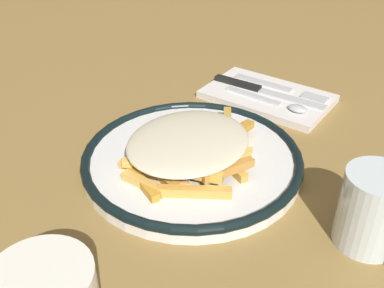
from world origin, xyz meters
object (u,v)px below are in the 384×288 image
Objects in this scene: fork at (280,88)px; spoon at (279,103)px; napkin at (267,96)px; fries_heap at (191,146)px; water_glass at (372,209)px; plate at (192,159)px; knife at (258,89)px.

spoon is at bearing 20.96° from fork.
napkin is 0.03m from fork.
water_glass is at bearing 87.80° from fries_heap.
plate is at bearing -94.32° from water_glass.
napkin is 1.39× the size of spoon.
plate is 1.34× the size of fries_heap.
fork is (-0.03, 0.01, 0.01)m from napkin.
fries_heap is at bearing -3.27° from fork.
plate is 1.98× the size of spoon.
knife is at bearing -49.50° from fork.
fork is (-0.27, 0.02, 0.00)m from plate.
water_glass is at bearing 40.80° from spoon.
fries_heap is at bearing -9.90° from spoon.
plate is at bearing -11.23° from spoon.
fries_heap is 1.08× the size of knife.
plate is 1.71× the size of fork.
knife is 1.38× the size of spoon.
fork is 0.36m from water_glass.
water_glass is (0.26, 0.23, 0.04)m from napkin.
water_glass is (0.02, 0.24, 0.03)m from plate.
water_glass reaches higher than plate.
water_glass is at bearing 43.88° from knife.
spoon reaches higher than knife.
water_glass is (0.26, 0.25, 0.03)m from knife.
plate is at bearing -1.70° from napkin.
plate is at bearing 2.74° from knife.
spoon reaches higher than napkin.
plate reaches higher than napkin.
knife is at bearing -177.26° from plate.
fork is at bearing -159.04° from spoon.
fries_heap reaches higher than knife.
fries_heap reaches higher than napkin.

